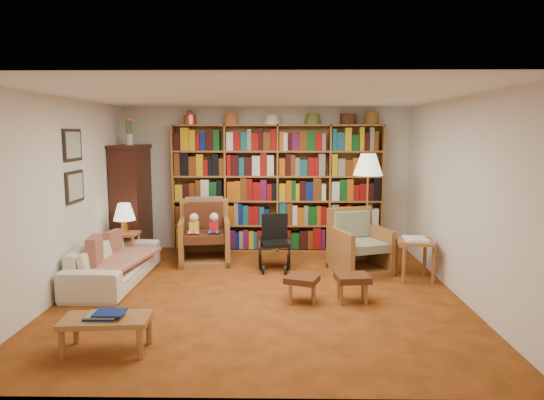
{
  "coord_description": "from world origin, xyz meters",
  "views": [
    {
      "loc": [
        0.23,
        -6.03,
        2.06
      ],
      "look_at": [
        0.13,
        0.6,
        1.14
      ],
      "focal_mm": 32.0,
      "sensor_mm": 36.0,
      "label": 1
    }
  ],
  "objects_px": {
    "armchair_sage": "(359,247)",
    "side_table_papers": "(415,247)",
    "footstool_b": "(353,280)",
    "floor_lamp": "(368,169)",
    "armchair_leather": "(206,236)",
    "footstool_a": "(302,281)",
    "sofa": "(114,262)",
    "coffee_table": "(106,322)",
    "side_table_lamp": "(126,241)",
    "wheelchair": "(275,244)"
  },
  "relations": [
    {
      "from": "side_table_lamp",
      "to": "footstool_b",
      "type": "xyz_separation_m",
      "value": [
        3.28,
        -1.56,
        -0.12
      ]
    },
    {
      "from": "armchair_sage",
      "to": "footstool_b",
      "type": "xyz_separation_m",
      "value": [
        -0.3,
        -1.39,
        -0.08
      ]
    },
    {
      "from": "armchair_sage",
      "to": "footstool_a",
      "type": "height_order",
      "value": "armchair_sage"
    },
    {
      "from": "wheelchair",
      "to": "footstool_b",
      "type": "bearing_deg",
      "value": -56.76
    },
    {
      "from": "sofa",
      "to": "side_table_papers",
      "type": "relative_size",
      "value": 3.26
    },
    {
      "from": "floor_lamp",
      "to": "side_table_papers",
      "type": "xyz_separation_m",
      "value": [
        0.54,
        -0.87,
        -1.03
      ]
    },
    {
      "from": "side_table_lamp",
      "to": "footstool_b",
      "type": "distance_m",
      "value": 3.63
    },
    {
      "from": "armchair_sage",
      "to": "footstool_b",
      "type": "height_order",
      "value": "armchair_sage"
    },
    {
      "from": "sofa",
      "to": "side_table_papers",
      "type": "distance_m",
      "value": 4.21
    },
    {
      "from": "side_table_lamp",
      "to": "coffee_table",
      "type": "distance_m",
      "value": 3.05
    },
    {
      "from": "sofa",
      "to": "floor_lamp",
      "type": "height_order",
      "value": "floor_lamp"
    },
    {
      "from": "sofa",
      "to": "footstool_b",
      "type": "height_order",
      "value": "sofa"
    },
    {
      "from": "armchair_sage",
      "to": "side_table_papers",
      "type": "height_order",
      "value": "armchair_sage"
    },
    {
      "from": "armchair_sage",
      "to": "wheelchair",
      "type": "height_order",
      "value": "armchair_sage"
    },
    {
      "from": "side_table_lamp",
      "to": "armchair_sage",
      "type": "bearing_deg",
      "value": -2.69
    },
    {
      "from": "footstool_b",
      "to": "side_table_lamp",
      "type": "bearing_deg",
      "value": 154.57
    },
    {
      "from": "wheelchair",
      "to": "footstool_a",
      "type": "bearing_deg",
      "value": -76.82
    },
    {
      "from": "armchair_leather",
      "to": "footstool_a",
      "type": "height_order",
      "value": "armchair_leather"
    },
    {
      "from": "floor_lamp",
      "to": "footstool_b",
      "type": "relative_size",
      "value": 3.95
    },
    {
      "from": "footstool_a",
      "to": "coffee_table",
      "type": "height_order",
      "value": "coffee_table"
    },
    {
      "from": "footstool_b",
      "to": "floor_lamp",
      "type": "bearing_deg",
      "value": 75.12
    },
    {
      "from": "sofa",
      "to": "side_table_papers",
      "type": "height_order",
      "value": "side_table_papers"
    },
    {
      "from": "sofa",
      "to": "armchair_sage",
      "type": "relative_size",
      "value": 1.94
    },
    {
      "from": "sofa",
      "to": "footstool_a",
      "type": "bearing_deg",
      "value": -105.23
    },
    {
      "from": "wheelchair",
      "to": "floor_lamp",
      "type": "distance_m",
      "value": 1.87
    },
    {
      "from": "side_table_lamp",
      "to": "footstool_a",
      "type": "bearing_deg",
      "value": -30.64
    },
    {
      "from": "footstool_a",
      "to": "wheelchair",
      "type": "bearing_deg",
      "value": 103.18
    },
    {
      "from": "sofa",
      "to": "side_table_lamp",
      "type": "bearing_deg",
      "value": 8.19
    },
    {
      "from": "wheelchair",
      "to": "footstool_b",
      "type": "distance_m",
      "value": 1.77
    },
    {
      "from": "footstool_a",
      "to": "side_table_papers",
      "type": "bearing_deg",
      "value": 30.64
    },
    {
      "from": "armchair_sage",
      "to": "side_table_papers",
      "type": "distance_m",
      "value": 0.85
    },
    {
      "from": "armchair_sage",
      "to": "footstool_b",
      "type": "relative_size",
      "value": 2.27
    },
    {
      "from": "armchair_leather",
      "to": "floor_lamp",
      "type": "relative_size",
      "value": 0.58
    },
    {
      "from": "coffee_table",
      "to": "armchair_sage",
      "type": "bearing_deg",
      "value": 44.57
    },
    {
      "from": "sofa",
      "to": "wheelchair",
      "type": "distance_m",
      "value": 2.33
    },
    {
      "from": "sofa",
      "to": "coffee_table",
      "type": "height_order",
      "value": "sofa"
    },
    {
      "from": "floor_lamp",
      "to": "wheelchair",
      "type": "bearing_deg",
      "value": -166.76
    },
    {
      "from": "sofa",
      "to": "footstool_b",
      "type": "bearing_deg",
      "value": -101.88
    },
    {
      "from": "footstool_b",
      "to": "coffee_table",
      "type": "bearing_deg",
      "value": -151.07
    },
    {
      "from": "wheelchair",
      "to": "side_table_papers",
      "type": "relative_size",
      "value": 1.39
    },
    {
      "from": "side_table_lamp",
      "to": "wheelchair",
      "type": "bearing_deg",
      "value": -2.02
    },
    {
      "from": "floor_lamp",
      "to": "side_table_papers",
      "type": "distance_m",
      "value": 1.45
    },
    {
      "from": "armchair_leather",
      "to": "wheelchair",
      "type": "relative_size",
      "value": 1.22
    },
    {
      "from": "wheelchair",
      "to": "side_table_papers",
      "type": "height_order",
      "value": "wheelchair"
    },
    {
      "from": "armchair_leather",
      "to": "armchair_sage",
      "type": "xyz_separation_m",
      "value": [
        2.39,
        -0.51,
        -0.06
      ]
    },
    {
      "from": "side_table_papers",
      "to": "wheelchair",
      "type": "bearing_deg",
      "value": 165.24
    },
    {
      "from": "footstool_b",
      "to": "armchair_sage",
      "type": "bearing_deg",
      "value": 77.76
    },
    {
      "from": "footstool_a",
      "to": "armchair_sage",
      "type": "bearing_deg",
      "value": 56.82
    },
    {
      "from": "footstool_a",
      "to": "coffee_table",
      "type": "bearing_deg",
      "value": -144.14
    },
    {
      "from": "coffee_table",
      "to": "footstool_a",
      "type": "bearing_deg",
      "value": 35.86
    }
  ]
}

